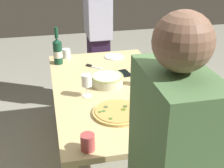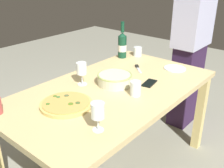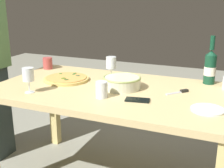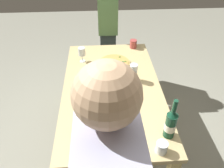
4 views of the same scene
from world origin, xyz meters
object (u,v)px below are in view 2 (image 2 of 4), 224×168
(wine_bottle, at_px, (122,45))
(wine_glass_by_bottle, at_px, (82,69))
(pizza, at_px, (66,104))
(person_host, at_px, (191,43))
(dining_table, at_px, (112,99))
(cup_ceramic, at_px, (138,51))
(cell_phone, at_px, (149,83))
(cup_spare, at_px, (136,88))
(serving_bowl, at_px, (115,79))
(side_plate, at_px, (175,68))
(pizza_knife, at_px, (138,68))
(wine_glass_near_pizza, at_px, (98,111))

(wine_bottle, bearing_deg, wine_glass_by_bottle, -166.52)
(pizza, bearing_deg, person_host, -5.27)
(dining_table, bearing_deg, cup_ceramic, 21.65)
(cell_phone, bearing_deg, cup_ceramic, -57.08)
(pizza, xyz_separation_m, person_host, (1.47, -0.14, 0.11))
(cup_ceramic, relative_size, cup_spare, 0.86)
(dining_table, distance_m, serving_bowl, 0.15)
(wine_bottle, xyz_separation_m, cup_ceramic, (0.13, -0.08, -0.08))
(cup_spare, bearing_deg, wine_bottle, 44.62)
(wine_bottle, bearing_deg, side_plate, -85.18)
(wine_glass_by_bottle, height_order, person_host, person_host)
(cell_phone, relative_size, pizza_knife, 1.06)
(dining_table, distance_m, cup_ceramic, 0.79)
(dining_table, xyz_separation_m, wine_glass_near_pizza, (-0.45, -0.29, 0.21))
(wine_bottle, bearing_deg, cell_phone, -123.43)
(pizza_knife, height_order, person_host, person_host)
(wine_bottle, relative_size, cup_ceramic, 3.92)
(cup_ceramic, distance_m, cell_phone, 0.67)
(pizza, distance_m, wine_bottle, 1.03)
(cup_spare, height_order, cell_phone, cup_spare)
(serving_bowl, bearing_deg, pizza_knife, 8.69)
(pizza, height_order, cup_spare, cup_spare)
(wine_glass_near_pizza, distance_m, wine_glass_by_bottle, 0.61)
(cup_ceramic, bearing_deg, pizza_knife, -144.28)
(serving_bowl, distance_m, cup_spare, 0.23)
(wine_glass_by_bottle, xyz_separation_m, cell_phone, (0.33, -0.37, -0.12))
(wine_bottle, bearing_deg, person_host, -42.61)
(wine_glass_near_pizza, relative_size, pizza_knife, 1.20)
(side_plate, distance_m, person_host, 0.47)
(person_host, bearing_deg, cell_phone, 9.88)
(pizza, height_order, pizza_knife, pizza)
(cup_ceramic, height_order, person_host, person_host)
(cup_spare, xyz_separation_m, side_plate, (0.62, 0.03, -0.05))
(wine_bottle, xyz_separation_m, cell_phone, (-0.35, -0.54, -0.12))
(wine_glass_near_pizza, bearing_deg, serving_bowl, 31.27)
(pizza, height_order, serving_bowl, serving_bowl)
(wine_glass_by_bottle, relative_size, cup_spare, 1.69)
(serving_bowl, distance_m, wine_glass_by_bottle, 0.25)
(wine_glass_near_pizza, xyz_separation_m, cell_phone, (0.69, 0.12, -0.11))
(wine_glass_by_bottle, bearing_deg, wine_bottle, 13.48)
(dining_table, relative_size, cell_phone, 11.11)
(pizza, xyz_separation_m, cup_ceramic, (1.11, 0.24, 0.03))
(cell_phone, bearing_deg, serving_bowl, 32.13)
(wine_glass_near_pizza, height_order, cup_ceramic, wine_glass_near_pizza)
(cup_spare, height_order, person_host, person_host)
(wine_glass_by_bottle, height_order, pizza_knife, wine_glass_by_bottle)
(wine_bottle, distance_m, cell_phone, 0.65)
(dining_table, xyz_separation_m, cell_phone, (0.23, -0.17, 0.10))
(wine_glass_near_pizza, xyz_separation_m, wine_glass_by_bottle, (0.36, 0.49, 0.00))
(cell_phone, xyz_separation_m, pizza_knife, (0.21, 0.25, 0.00))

